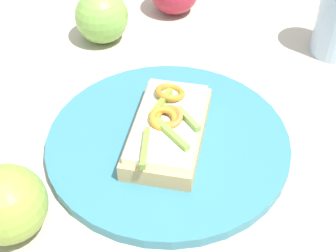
{
  "coord_description": "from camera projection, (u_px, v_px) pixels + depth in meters",
  "views": [
    {
      "loc": [
        -0.24,
        -0.34,
        0.43
      ],
      "look_at": [
        0.0,
        0.0,
        0.03
      ],
      "focal_mm": 53.35,
      "sensor_mm": 36.0,
      "label": 1
    }
  ],
  "objects": [
    {
      "name": "sandwich",
      "position": [
        168.0,
        127.0,
        0.58
      ],
      "size": [
        0.16,
        0.16,
        0.04
      ],
      "rotation": [
        0.0,
        0.0,
        0.75
      ],
      "color": "tan",
      "rests_on": "plate"
    },
    {
      "name": "apple_2",
      "position": [
        7.0,
        204.0,
        0.48
      ],
      "size": [
        0.1,
        0.1,
        0.08
      ],
      "primitive_type": "sphere",
      "rotation": [
        0.0,
        0.0,
        2.81
      ],
      "color": "#87A53E",
      "rests_on": "ground_plane"
    },
    {
      "name": "ground_plane",
      "position": [
        168.0,
        146.0,
        0.6
      ],
      "size": [
        2.0,
        2.0,
        0.0
      ],
      "primitive_type": "plane",
      "color": "#B6AD99",
      "rests_on": "ground"
    },
    {
      "name": "plate",
      "position": [
        168.0,
        142.0,
        0.59
      ],
      "size": [
        0.29,
        0.29,
        0.01
      ],
      "primitive_type": "cylinder",
      "color": "teal",
      "rests_on": "ground_plane"
    },
    {
      "name": "apple_1",
      "position": [
        102.0,
        17.0,
        0.73
      ],
      "size": [
        0.11,
        0.11,
        0.08
      ],
      "primitive_type": "sphere",
      "rotation": [
        0.0,
        0.0,
        3.98
      ],
      "color": "#7DB248",
      "rests_on": "ground_plane"
    }
  ]
}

